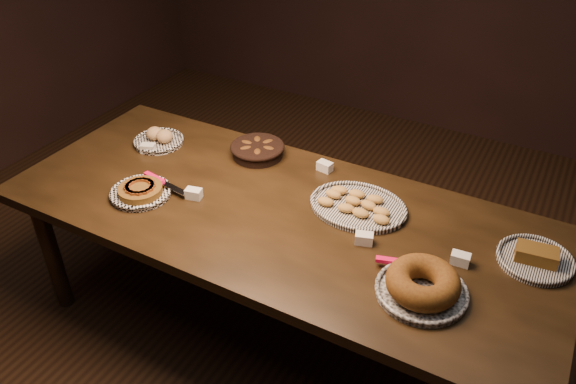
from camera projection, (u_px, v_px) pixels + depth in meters
The scene contains 9 objects.
ground at pixel (279, 329), 2.82m from camera, with size 5.00×5.00×0.00m, color black.
buffet_table at pixel (277, 223), 2.44m from camera, with size 2.40×1.00×0.75m.
apple_tart_plate at pixel (141, 191), 2.47m from camera, with size 0.33×0.27×0.05m.
madeleine_platter at pixel (358, 205), 2.39m from camera, with size 0.42×0.34×0.05m.
bundt_cake_plate at pixel (422, 285), 1.96m from camera, with size 0.37×0.34×0.10m.
croissant_basket at pixel (257, 149), 2.74m from camera, with size 0.27×0.27×0.07m.
bread_roll_plate at pixel (159, 139), 2.85m from camera, with size 0.25×0.25×0.08m.
loaf_plate at pixel (535, 258), 2.11m from camera, with size 0.29×0.29×0.07m.
tent_cards at pixel (289, 197), 2.44m from camera, with size 1.65×0.54×0.04m.
Camera 1 is at (0.97, -1.66, 2.18)m, focal length 35.00 mm.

